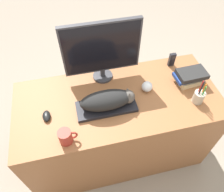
# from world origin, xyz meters

# --- Properties ---
(ground_plane) EXTENTS (12.00, 12.00, 0.00)m
(ground_plane) POSITION_xyz_m (0.00, 0.00, 0.00)
(ground_plane) COLOR gray
(desk) EXTENTS (1.44, 0.65, 0.76)m
(desk) POSITION_xyz_m (0.00, 0.33, 0.38)
(desk) COLOR brown
(desk) RESTS_ON ground_plane
(keyboard) EXTENTS (0.40, 0.16, 0.02)m
(keyboard) POSITION_xyz_m (-0.10, 0.27, 0.78)
(keyboard) COLOR black
(keyboard) RESTS_ON desk
(cat) EXTENTS (0.36, 0.15, 0.12)m
(cat) POSITION_xyz_m (-0.08, 0.27, 0.85)
(cat) COLOR black
(cat) RESTS_ON keyboard
(monitor) EXTENTS (0.53, 0.15, 0.46)m
(monitor) POSITION_xyz_m (-0.06, 0.56, 1.02)
(monitor) COLOR #333338
(monitor) RESTS_ON desk
(computer_mouse) EXTENTS (0.05, 0.09, 0.03)m
(computer_mouse) POSITION_xyz_m (-0.49, 0.28, 0.78)
(computer_mouse) COLOR black
(computer_mouse) RESTS_ON desk
(coffee_mug) EXTENTS (0.11, 0.08, 0.10)m
(coffee_mug) POSITION_xyz_m (-0.38, 0.08, 0.81)
(coffee_mug) COLOR #9E2D23
(coffee_mug) RESTS_ON desk
(pen_cup) EXTENTS (0.07, 0.07, 0.21)m
(pen_cup) POSITION_xyz_m (0.52, 0.18, 0.81)
(pen_cup) COLOR #B2A893
(pen_cup) RESTS_ON desk
(baseball) EXTENTS (0.08, 0.08, 0.08)m
(baseball) POSITION_xyz_m (0.22, 0.36, 0.80)
(baseball) COLOR silver
(baseball) RESTS_ON desk
(phone) EXTENTS (0.05, 0.03, 0.11)m
(phone) POSITION_xyz_m (0.49, 0.56, 0.82)
(phone) COLOR black
(phone) RESTS_ON desk
(book_stack) EXTENTS (0.22, 0.15, 0.10)m
(book_stack) POSITION_xyz_m (0.55, 0.37, 0.82)
(book_stack) COLOR #C6B284
(book_stack) RESTS_ON desk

